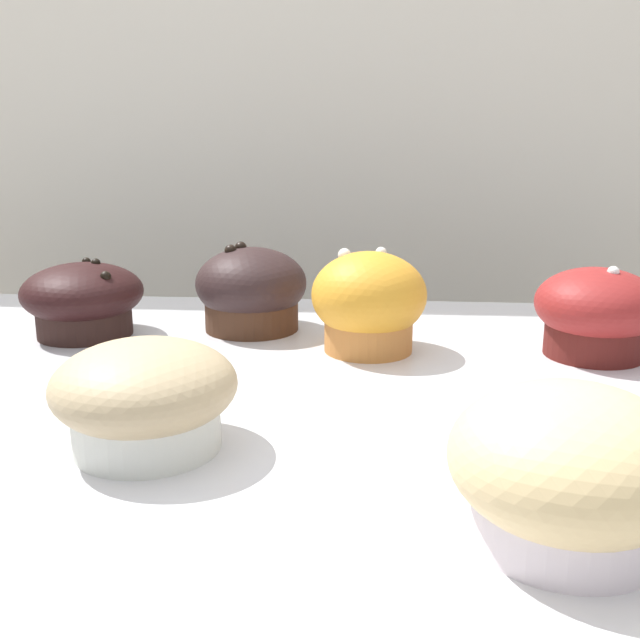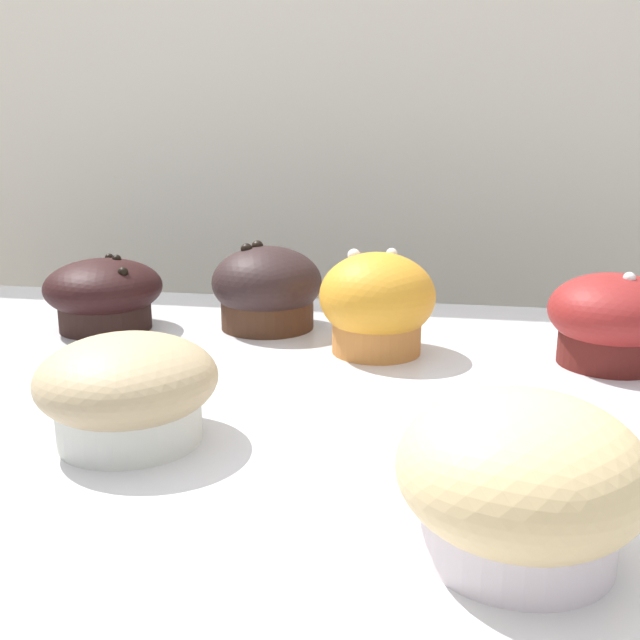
% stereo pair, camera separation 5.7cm
% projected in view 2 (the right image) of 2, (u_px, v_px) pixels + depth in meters
% --- Properties ---
extents(wall_back, '(3.20, 0.10, 1.80)m').
position_uv_depth(wall_back, '(348.00, 244.00, 1.10)').
color(wall_back, beige).
rests_on(wall_back, ground).
extents(muffin_front_center, '(0.11, 0.11, 0.07)m').
position_uv_depth(muffin_front_center, '(104.00, 294.00, 0.71)').
color(muffin_front_center, black).
rests_on(muffin_front_center, display_counter).
extents(muffin_back_left, '(0.10, 0.10, 0.08)m').
position_uv_depth(muffin_back_left, '(612.00, 320.00, 0.60)').
color(muffin_back_left, '#521916').
rests_on(muffin_back_left, display_counter).
extents(muffin_back_right, '(0.11, 0.11, 0.08)m').
position_uv_depth(muffin_back_right, '(520.00, 481.00, 0.33)').
color(muffin_back_right, white).
rests_on(muffin_back_right, display_counter).
extents(muffin_front_left, '(0.10, 0.10, 0.09)m').
position_uv_depth(muffin_front_left, '(377.00, 304.00, 0.63)').
color(muffin_front_left, '#C27838').
rests_on(muffin_front_left, display_counter).
extents(muffin_front_right, '(0.11, 0.11, 0.07)m').
position_uv_depth(muffin_front_right, '(128.00, 389.00, 0.46)').
color(muffin_front_right, silver).
rests_on(muffin_front_right, display_counter).
extents(muffin_back_center, '(0.10, 0.10, 0.08)m').
position_uv_depth(muffin_back_center, '(267.00, 289.00, 0.71)').
color(muffin_back_center, '#412618').
rests_on(muffin_back_center, display_counter).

